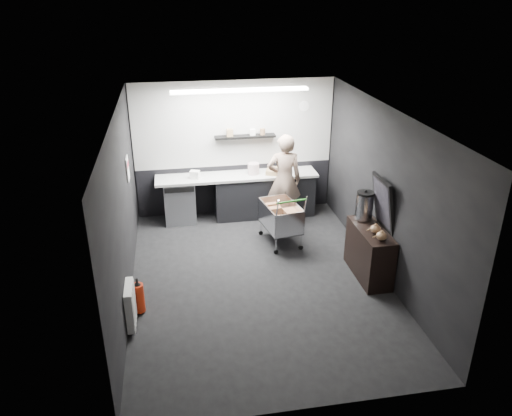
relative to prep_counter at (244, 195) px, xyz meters
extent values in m
plane|color=black|center=(-0.14, -2.42, -0.46)|extent=(5.50, 5.50, 0.00)
plane|color=white|center=(-0.14, -2.42, 2.24)|extent=(5.50, 5.50, 0.00)
plane|color=black|center=(-0.14, 0.33, 0.89)|extent=(5.50, 0.00, 5.50)
plane|color=black|center=(-0.14, -5.17, 0.89)|extent=(5.50, 0.00, 5.50)
plane|color=black|center=(-2.14, -2.42, 0.89)|extent=(0.00, 5.50, 5.50)
plane|color=black|center=(1.86, -2.42, 0.89)|extent=(0.00, 5.50, 5.50)
cube|color=beige|center=(-0.14, 0.31, 1.39)|extent=(3.95, 0.02, 1.70)
cube|color=black|center=(-0.14, 0.31, 0.04)|extent=(3.95, 0.02, 1.00)
cube|color=black|center=(0.06, 0.20, 1.16)|extent=(1.20, 0.22, 0.04)
cylinder|color=white|center=(1.26, 0.30, 1.69)|extent=(0.20, 0.03, 0.20)
cube|color=white|center=(-2.12, -1.12, 1.09)|extent=(0.02, 0.30, 0.40)
cube|color=red|center=(-2.11, -1.12, 1.16)|extent=(0.02, 0.22, 0.10)
cube|color=white|center=(-2.08, -3.32, -0.11)|extent=(0.10, 0.50, 0.60)
cube|color=white|center=(-0.14, -0.57, 2.21)|extent=(2.40, 0.20, 0.04)
cube|color=black|center=(0.41, 0.00, -0.03)|extent=(2.00, 0.56, 0.85)
cube|color=#B9BAB5|center=(-0.14, 0.00, 0.42)|extent=(3.20, 0.60, 0.05)
cube|color=#9EA0A5|center=(-1.29, 0.00, -0.03)|extent=(0.60, 0.58, 0.85)
cube|color=black|center=(-1.29, -0.30, 0.32)|extent=(0.56, 0.02, 0.10)
imported|color=#C4B09B|center=(0.72, -0.45, 0.45)|extent=(0.71, 0.51, 1.82)
cube|color=silver|center=(0.48, -1.24, -0.14)|extent=(0.69, 0.94, 0.02)
cube|color=silver|center=(0.21, -1.24, 0.08)|extent=(0.16, 0.85, 0.46)
cube|color=silver|center=(0.75, -1.24, 0.08)|extent=(0.16, 0.85, 0.46)
cube|color=silver|center=(0.48, -1.67, 0.08)|extent=(0.55, 0.11, 0.46)
cube|color=silver|center=(0.48, -0.82, 0.08)|extent=(0.55, 0.11, 0.46)
cylinder|color=silver|center=(0.24, -1.64, -0.28)|extent=(0.02, 0.02, 0.30)
cylinder|color=silver|center=(0.72, -1.64, -0.28)|extent=(0.02, 0.02, 0.30)
cylinder|color=silver|center=(0.24, -0.85, -0.28)|extent=(0.02, 0.02, 0.30)
cylinder|color=silver|center=(0.72, -0.85, -0.28)|extent=(0.02, 0.02, 0.30)
cylinder|color=#257C22|center=(0.48, -1.73, 0.56)|extent=(0.56, 0.13, 0.03)
cube|color=brown|center=(0.36, -1.14, 0.06)|extent=(0.29, 0.34, 0.39)
cube|color=brown|center=(0.63, -1.37, 0.04)|extent=(0.27, 0.32, 0.34)
cylinder|color=black|center=(0.24, -1.64, -0.42)|extent=(0.09, 0.04, 0.08)
cylinder|color=black|center=(0.24, -0.85, -0.42)|extent=(0.09, 0.04, 0.08)
cylinder|color=black|center=(0.72, -1.64, -0.42)|extent=(0.09, 0.04, 0.08)
cylinder|color=black|center=(0.72, -0.85, -0.42)|extent=(0.09, 0.04, 0.08)
cube|color=black|center=(1.64, -2.61, -0.04)|extent=(0.42, 1.11, 0.84)
cylinder|color=silver|center=(1.64, -2.24, 0.61)|extent=(0.28, 0.28, 0.43)
cylinder|color=black|center=(1.64, -2.24, 0.84)|extent=(0.28, 0.28, 0.04)
sphere|color=black|center=(1.64, -2.24, 0.88)|extent=(0.05, 0.05, 0.05)
ellipsoid|color=brown|center=(1.64, -2.75, 0.45)|extent=(0.17, 0.17, 0.13)
ellipsoid|color=brown|center=(1.64, -2.98, 0.45)|extent=(0.17, 0.17, 0.13)
cube|color=black|center=(1.80, -2.57, 0.80)|extent=(0.19, 0.65, 0.83)
cube|color=black|center=(1.78, -2.57, 0.80)|extent=(0.14, 0.56, 0.72)
cylinder|color=#AA230B|center=(-1.99, -3.01, -0.21)|extent=(0.17, 0.17, 0.44)
cone|color=black|center=(-1.99, -3.01, 0.04)|extent=(0.11, 0.11, 0.07)
cylinder|color=black|center=(-1.99, -3.01, 0.08)|extent=(0.03, 0.03, 0.07)
cube|color=#8F734C|center=(0.69, -0.05, 0.49)|extent=(0.55, 0.48, 0.09)
cylinder|color=beige|center=(0.20, 0.00, 0.55)|extent=(0.22, 0.22, 0.22)
cube|color=white|center=(-0.97, -0.05, 0.52)|extent=(0.21, 0.19, 0.16)
camera|label=1|loc=(-1.36, -9.19, 3.89)|focal=35.00mm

